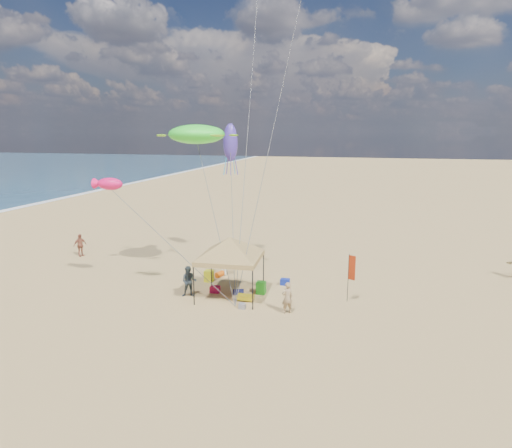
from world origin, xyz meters
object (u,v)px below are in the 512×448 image
object	(u,v)px
chair_yellow	(209,276)
chair_green	(261,288)
beach_cart	(245,297)
cooler_red	(215,289)
canopy_tent	(230,239)
feather_flag	(351,270)
cooler_blue	(285,282)
person_near_a	(287,298)
person_near_c	(224,262)
person_far_a	(80,245)
person_near_b	(189,281)

from	to	relation	value
chair_yellow	chair_green	bearing A→B (deg)	-18.70
beach_cart	cooler_red	bearing A→B (deg)	159.20
canopy_tent	chair_green	distance (m)	3.45
feather_flag	cooler_blue	distance (m)	4.61
cooler_red	person_near_a	xyz separation A→B (m)	(4.55, -1.84, 0.63)
cooler_red	chair_green	world-z (taller)	chair_green
feather_flag	chair_green	world-z (taller)	feather_flag
canopy_tent	person_near_c	size ratio (longest dim) A/B	3.64
chair_green	person_near_c	size ratio (longest dim) A/B	0.40
cooler_blue	beach_cart	xyz separation A→B (m)	(-1.65, -3.03, 0.01)
chair_green	cooler_blue	bearing A→B (deg)	58.88
person_far_a	chair_yellow	bearing A→B (deg)	-80.20
feather_flag	cooler_blue	world-z (taller)	feather_flag
cooler_red	cooler_blue	xyz separation A→B (m)	(3.67, 2.26, 0.00)
person_near_a	person_near_c	size ratio (longest dim) A/B	0.93
canopy_tent	person_near_a	distance (m)	4.55
chair_yellow	person_far_a	xyz separation A→B (m)	(-11.23, 2.95, 0.49)
person_near_a	person_far_a	distance (m)	18.01
person_far_a	beach_cart	bearing A→B (deg)	-86.38
feather_flag	person_far_a	world-z (taller)	feather_flag
person_near_c	beach_cart	bearing A→B (deg)	119.83
feather_flag	chair_yellow	size ratio (longest dim) A/B	3.83
person_near_c	cooler_red	bearing A→B (deg)	95.78
cooler_red	person_far_a	bearing A→B (deg)	159.09
person_near_a	person_near_c	world-z (taller)	person_near_c
beach_cart	canopy_tent	bearing A→B (deg)	156.33
beach_cart	cooler_blue	bearing A→B (deg)	61.50
chair_yellow	beach_cart	distance (m)	3.93
cooler_red	person_near_a	bearing A→B (deg)	-22.02
beach_cart	chair_green	bearing A→B (deg)	65.36
chair_yellow	feather_flag	bearing A→B (deg)	-8.51
cooler_red	person_near_c	world-z (taller)	person_near_c
canopy_tent	cooler_blue	distance (m)	4.83
cooler_blue	person_near_a	world-z (taller)	person_near_a
chair_yellow	person_near_c	distance (m)	1.58
feather_flag	person_near_a	xyz separation A→B (m)	(-3.03, -2.28, -0.98)
person_near_b	chair_green	bearing A→B (deg)	5.83
person_near_b	person_near_c	bearing A→B (deg)	65.22
chair_yellow	person_near_c	size ratio (longest dim) A/B	0.40
chair_yellow	person_near_c	bearing A→B (deg)	69.12
cooler_blue	cooler_red	bearing A→B (deg)	-148.33
person_near_c	person_far_a	size ratio (longest dim) A/B	1.05
cooler_blue	person_near_c	distance (m)	4.29
chair_green	person_near_b	size ratio (longest dim) A/B	0.40
canopy_tent	person_near_c	xyz separation A→B (m)	(-1.52, 3.46, -2.42)
cooler_blue	chair_green	size ratio (longest dim) A/B	0.77
beach_cart	person_far_a	bearing A→B (deg)	159.10
chair_yellow	person_near_b	distance (m)	2.71
chair_green	feather_flag	bearing A→B (deg)	-0.71
cooler_blue	person_far_a	size ratio (longest dim) A/B	0.32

